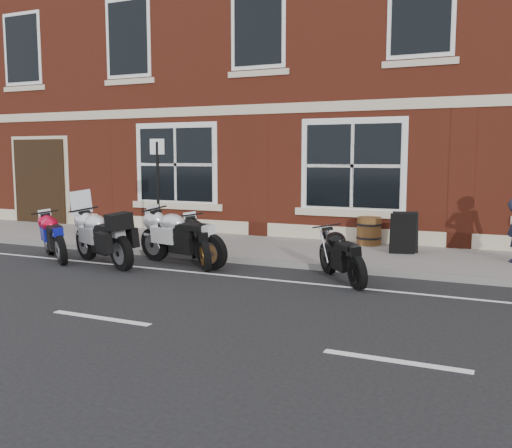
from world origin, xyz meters
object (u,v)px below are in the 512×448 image
Objects in this scene: moto_naked_black at (342,253)px; barrel_planter at (369,231)px; moto_sport_black at (200,239)px; moto_sport_silver at (181,235)px; moto_touring_silver at (103,235)px; moto_sport_red at (55,235)px; a_board_sign at (404,233)px; parking_sign at (158,185)px.

moto_naked_black is 3.54m from barrel_planter.
moto_sport_black is 0.70× the size of moto_sport_silver.
moto_touring_silver is 1.24× the size of moto_sport_red.
moto_sport_silver reaches higher than moto_sport_red.
a_board_sign is 0.36× the size of parking_sign.
moto_sport_black is (1.81, 0.81, -0.09)m from moto_touring_silver.
moto_naked_black is (3.41, -0.12, -0.10)m from moto_sport_silver.
moto_sport_black is 2.45× the size of barrel_planter.
moto_naked_black is 1.76× the size of a_board_sign.
moto_touring_silver reaches higher than barrel_planter.
parking_sign is at bearing 19.19° from moto_touring_silver.
moto_sport_black is at bearing 136.30° from moto_naked_black.
parking_sign is at bearing -4.37° from moto_sport_red.
moto_sport_silver reaches higher than moto_naked_black.
parking_sign is at bearing 109.26° from moto_sport_black.
moto_sport_red is at bearing 112.77° from moto_touring_silver.
moto_sport_silver is at bearing -41.98° from moto_sport_red.
moto_sport_red is 0.69× the size of parking_sign.
a_board_sign is at bearing -43.26° from barrel_planter.
moto_sport_silver is (-0.33, -0.18, 0.08)m from moto_sport_black.
moto_touring_silver is 4.92m from moto_naked_black.
moto_touring_silver reaches higher than moto_naked_black.
moto_sport_black is 1.79× the size of a_board_sign.
moto_sport_red is 2.59× the size of barrel_planter.
moto_sport_red is 6.22m from moto_naked_black.
moto_sport_red is 1.08× the size of moto_naked_black.
moto_sport_red is 0.74× the size of moto_sport_silver.
moto_sport_silver is 2.55× the size of a_board_sign.
moto_sport_black is at bearing -41.39° from moto_touring_silver.
a_board_sign reaches higher than barrel_planter.
moto_sport_silver is 3.49× the size of barrel_planter.
moto_touring_silver is at bearing 163.68° from moto_sport_black.
moto_naked_black is at bearing -23.16° from parking_sign.
a_board_sign is at bearing -8.20° from moto_sport_black.
moto_sport_red reaches higher than moto_sport_black.
moto_sport_red is at bearing 115.48° from moto_sport_silver.
moto_sport_red is 7.49m from a_board_sign.
moto_sport_black is at bearing -38.66° from parking_sign.
a_board_sign reaches higher than moto_sport_black.
barrel_planter is at bearing 57.41° from moto_naked_black.
barrel_planter is (5.85, 4.00, -0.07)m from moto_sport_red.
parking_sign reaches higher than moto_sport_red.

